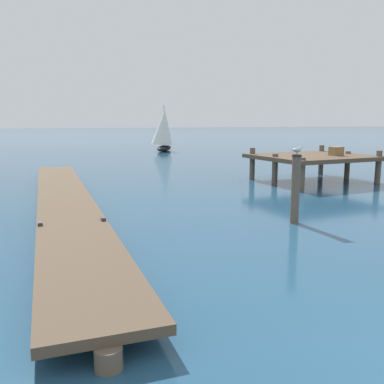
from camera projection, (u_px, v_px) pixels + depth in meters
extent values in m
cube|color=brown|center=(65.00, 199.00, 14.85)|extent=(2.45, 20.82, 0.16)
cylinder|color=brown|center=(108.00, 358.00, 5.24)|extent=(0.36, 0.36, 0.29)
cylinder|color=brown|center=(76.00, 245.00, 10.07)|extent=(0.36, 0.36, 0.29)
cylinder|color=brown|center=(65.00, 205.00, 14.89)|extent=(0.36, 0.36, 0.29)
cylinder|color=brown|center=(59.00, 184.00, 19.71)|extent=(0.36, 0.36, 0.29)
cylinder|color=brown|center=(56.00, 172.00, 24.53)|extent=(0.36, 0.36, 0.29)
cube|color=#333338|center=(40.00, 224.00, 10.71)|extent=(0.13, 0.20, 0.08)
cube|color=#333338|center=(103.00, 219.00, 11.24)|extent=(0.13, 0.20, 0.08)
cube|color=brown|center=(313.00, 157.00, 21.46)|extent=(5.88, 5.11, 0.20)
cylinder|color=brown|center=(302.00, 174.00, 18.75)|extent=(0.28, 0.28, 1.49)
cylinder|color=brown|center=(378.00, 167.00, 20.71)|extent=(0.28, 0.28, 1.66)
cylinder|color=brown|center=(252.00, 164.00, 22.36)|extent=(0.28, 0.28, 1.69)
cylinder|color=brown|center=(321.00, 160.00, 24.34)|extent=(0.28, 0.28, 1.72)
cylinder|color=brown|center=(275.00, 169.00, 20.56)|extent=(0.28, 0.28, 1.52)
cylinder|color=brown|center=(347.00, 165.00, 22.54)|extent=(0.28, 0.28, 1.50)
cube|color=olive|center=(336.00, 151.00, 21.12)|extent=(0.63, 0.52, 0.44)
cylinder|color=brown|center=(295.00, 189.00, 12.69)|extent=(0.26, 0.26, 2.09)
cylinder|color=#28282D|center=(297.00, 156.00, 12.52)|extent=(0.30, 0.30, 0.06)
cylinder|color=gold|center=(296.00, 154.00, 12.53)|extent=(0.01, 0.01, 0.07)
cylinder|color=gold|center=(297.00, 154.00, 12.48)|extent=(0.01, 0.01, 0.07)
ellipsoid|color=white|center=(297.00, 150.00, 12.49)|extent=(0.29, 0.14, 0.13)
ellipsoid|color=silver|center=(295.00, 150.00, 12.53)|extent=(0.24, 0.04, 0.09)
ellipsoid|color=#383838|center=(292.00, 150.00, 12.49)|extent=(0.07, 0.03, 0.04)
ellipsoid|color=silver|center=(297.00, 150.00, 12.43)|extent=(0.24, 0.04, 0.09)
ellipsoid|color=#383838|center=(294.00, 150.00, 12.40)|extent=(0.07, 0.03, 0.04)
cone|color=white|center=(293.00, 150.00, 12.44)|extent=(0.08, 0.07, 0.07)
sphere|color=white|center=(300.00, 147.00, 12.51)|extent=(0.08, 0.08, 0.08)
cone|color=gold|center=(302.00, 147.00, 12.52)|extent=(0.05, 0.03, 0.02)
ellipsoid|color=black|center=(164.00, 148.00, 43.81)|extent=(3.21, 4.34, 0.60)
cylinder|color=#B2ADA3|center=(164.00, 125.00, 43.51)|extent=(0.08, 0.08, 4.14)
cone|color=silver|center=(163.00, 127.00, 43.20)|extent=(3.33, 3.20, 3.73)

